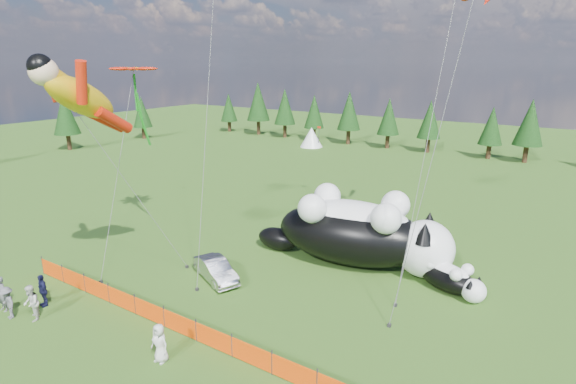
% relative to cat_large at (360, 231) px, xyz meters
% --- Properties ---
extents(ground, '(160.00, 160.00, 0.00)m').
position_rel_cat_large_xyz_m(ground, '(-3.70, -8.08, -2.10)').
color(ground, '#15380A').
rests_on(ground, ground).
extents(safety_fence, '(22.06, 0.06, 1.10)m').
position_rel_cat_large_xyz_m(safety_fence, '(-3.70, -11.08, -1.60)').
color(safety_fence, '#262626').
rests_on(safety_fence, ground).
extents(tree_line, '(90.00, 4.00, 8.00)m').
position_rel_cat_large_xyz_m(tree_line, '(-3.70, 36.92, 1.90)').
color(tree_line, black).
rests_on(tree_line, ground).
extents(festival_tents, '(50.00, 3.20, 2.80)m').
position_rel_cat_large_xyz_m(festival_tents, '(7.30, 31.92, -0.70)').
color(festival_tents, white).
rests_on(festival_tents, ground).
extents(cat_large, '(12.22, 5.65, 4.42)m').
position_rel_cat_large_xyz_m(cat_large, '(0.00, 0.00, 0.00)').
color(cat_large, black).
rests_on(cat_large, ground).
extents(cat_small, '(4.43, 2.80, 1.67)m').
position_rel_cat_large_xyz_m(cat_small, '(5.41, -0.49, -1.31)').
color(cat_small, black).
rests_on(cat_small, ground).
extents(car, '(3.85, 2.66, 1.20)m').
position_rel_cat_large_xyz_m(car, '(-5.87, -6.24, -1.50)').
color(car, '#B0B0B5').
rests_on(car, ground).
extents(spectator_a, '(0.67, 0.46, 1.78)m').
position_rel_cat_large_xyz_m(spectator_a, '(-12.44, -14.33, -1.21)').
color(spectator_a, '#535358').
rests_on(spectator_a, ground).
extents(spectator_b, '(1.00, 0.89, 1.77)m').
position_rel_cat_large_xyz_m(spectator_b, '(-10.39, -14.01, -1.22)').
color(spectator_b, silver).
rests_on(spectator_b, ground).
extents(spectator_c, '(1.06, 0.66, 1.68)m').
position_rel_cat_large_xyz_m(spectator_c, '(-11.24, -12.99, -1.26)').
color(spectator_c, black).
rests_on(spectator_c, ground).
extents(spectator_d, '(1.10, 0.67, 1.61)m').
position_rel_cat_large_xyz_m(spectator_d, '(-11.50, -14.53, -1.30)').
color(spectator_d, '#535358').
rests_on(spectator_d, ground).
extents(spectator_e, '(0.84, 0.56, 1.68)m').
position_rel_cat_large_xyz_m(spectator_e, '(-2.98, -12.85, -1.26)').
color(spectator_e, silver).
rests_on(spectator_e, ground).
extents(superhero_kite, '(5.59, 7.24, 12.82)m').
position_rel_cat_large_xyz_m(superhero_kite, '(-10.19, -10.28, 8.00)').
color(superhero_kite, '#D8A20B').
rests_on(superhero_kite, ground).
extents(flower_kite, '(4.50, 7.51, 12.78)m').
position_rel_cat_large_xyz_m(flower_kite, '(-13.53, -4.42, 9.06)').
color(flower_kite, red).
rests_on(flower_kite, ground).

